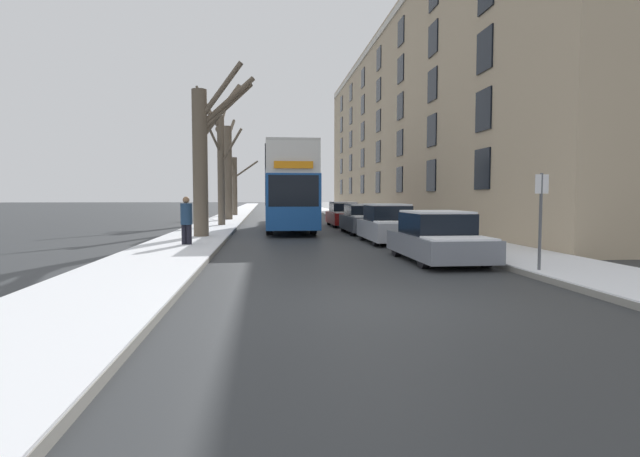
# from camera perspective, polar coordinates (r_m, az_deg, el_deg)

# --- Properties ---
(ground_plane) EXTENTS (320.00, 320.00, 0.00)m
(ground_plane) POSITION_cam_1_polar(r_m,az_deg,el_deg) (8.69, 8.71, -8.69)
(ground_plane) COLOR #303335
(sidewalk_left) EXTENTS (2.88, 130.00, 0.16)m
(sidewalk_left) POSITION_cam_1_polar(r_m,az_deg,el_deg) (61.30, -9.15, 1.96)
(sidewalk_left) COLOR gray
(sidewalk_left) RESTS_ON ground
(sidewalk_right) EXTENTS (2.88, 130.00, 0.16)m
(sidewalk_right) POSITION_cam_1_polar(r_m,az_deg,el_deg) (61.68, 0.62, 2.02)
(sidewalk_right) COLOR gray
(sidewalk_right) RESTS_ON ground
(terrace_facade_right) EXTENTS (9.10, 50.14, 14.88)m
(terrace_facade_right) POSITION_cam_1_polar(r_m,az_deg,el_deg) (41.17, 12.96, 11.38)
(terrace_facade_right) COLOR tan
(terrace_facade_right) RESTS_ON ground
(bare_tree_left_0) EXTENTS (2.68, 1.73, 7.50)m
(bare_tree_left_0) POSITION_cam_1_polar(r_m,az_deg,el_deg) (22.07, -13.03, 8.38)
(bare_tree_left_0) COLOR brown
(bare_tree_left_0) RESTS_ON ground
(bare_tree_left_1) EXTENTS (2.86, 3.35, 8.49)m
(bare_tree_left_1) POSITION_cam_1_polar(r_m,az_deg,el_deg) (30.61, -11.30, 7.30)
(bare_tree_left_1) COLOR brown
(bare_tree_left_1) RESTS_ON ground
(bare_tree_left_2) EXTENTS (2.24, 3.10, 8.45)m
(bare_tree_left_2) POSITION_cam_1_polar(r_m,az_deg,el_deg) (38.03, -10.60, 7.00)
(bare_tree_left_2) COLOR brown
(bare_tree_left_2) RESTS_ON ground
(bare_tree_left_3) EXTENTS (3.10, 1.61, 6.00)m
(bare_tree_left_3) POSITION_cam_1_polar(r_m,az_deg,el_deg) (46.70, -9.68, 4.97)
(bare_tree_left_3) COLOR brown
(bare_tree_left_3) RESTS_ON ground
(double_decker_bus) EXTENTS (2.50, 10.71, 4.45)m
(double_decker_bus) POSITION_cam_1_polar(r_m,az_deg,el_deg) (27.38, -3.68, 5.04)
(double_decker_bus) COLOR #194C99
(double_decker_bus) RESTS_ON ground
(parked_car_0) EXTENTS (1.89, 4.40, 1.44)m
(parked_car_0) POSITION_cam_1_polar(r_m,az_deg,el_deg) (14.68, 13.27, -1.09)
(parked_car_0) COLOR slate
(parked_car_0) RESTS_ON ground
(parked_car_1) EXTENTS (1.79, 4.14, 1.57)m
(parked_car_1) POSITION_cam_1_polar(r_m,az_deg,el_deg) (20.19, 7.78, 0.39)
(parked_car_1) COLOR #9EA3AD
(parked_car_1) RESTS_ON ground
(parked_car_2) EXTENTS (1.76, 4.44, 1.49)m
(parked_car_2) POSITION_cam_1_polar(r_m,az_deg,el_deg) (25.27, 4.90, 1.01)
(parked_car_2) COLOR #474C56
(parked_car_2) RESTS_ON ground
(parked_car_3) EXTENTS (1.74, 4.46, 1.53)m
(parked_car_3) POSITION_cam_1_polar(r_m,az_deg,el_deg) (31.37, 2.70, 1.56)
(parked_car_3) COLOR maroon
(parked_car_3) RESTS_ON ground
(pedestrian_left_sidewalk) EXTENTS (0.40, 0.40, 1.86)m
(pedestrian_left_sidewalk) POSITION_cam_1_polar(r_m,az_deg,el_deg) (18.26, -15.02, 0.92)
(pedestrian_left_sidewalk) COLOR black
(pedestrian_left_sidewalk) RESTS_ON ground
(street_sign_post) EXTENTS (0.32, 0.07, 2.39)m
(street_sign_post) POSITION_cam_1_polar(r_m,az_deg,el_deg) (12.54, 23.90, 1.19)
(street_sign_post) COLOR #4C4F54
(street_sign_post) RESTS_ON ground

